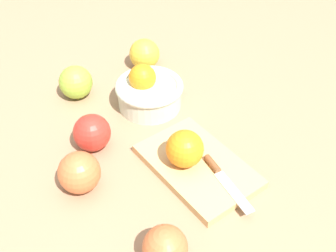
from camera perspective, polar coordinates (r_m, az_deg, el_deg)
name	(u,v)px	position (r m, az deg, el deg)	size (l,w,h in m)	color
ground_plane	(154,141)	(0.95, -1.83, -2.06)	(2.40, 2.40, 0.00)	#997556
bowl	(149,91)	(1.03, -2.61, 4.65)	(0.16, 0.16, 0.10)	beige
cutting_board	(197,166)	(0.89, 3.94, -5.34)	(0.25, 0.16, 0.02)	tan
orange_on_board	(183,150)	(0.85, 2.03, -3.17)	(0.08, 0.08, 0.08)	orange
knife	(221,175)	(0.86, 7.10, -6.56)	(0.16, 0.05, 0.01)	silver
apple_front_left	(92,133)	(0.93, -10.09, -0.88)	(0.08, 0.08, 0.08)	red
apple_front_right	(165,247)	(0.73, -0.39, -15.86)	(0.08, 0.08, 0.08)	#CC6638
apple_front_left_2	(76,82)	(1.08, -12.19, 5.72)	(0.08, 0.08, 0.08)	#8EB738
apple_front_center	(79,172)	(0.85, -11.73, -6.07)	(0.08, 0.08, 0.08)	#CC6638
apple_back_left	(144,54)	(1.16, -3.15, 9.56)	(0.08, 0.08, 0.08)	gold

